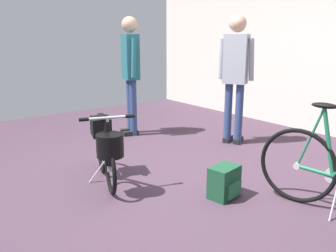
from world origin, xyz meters
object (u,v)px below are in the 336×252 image
at_px(folding_bike_foreground, 106,146).
at_px(backpack_on_floor, 225,182).
at_px(visitor_near_wall, 236,71).
at_px(visitor_browsing, 131,68).

height_order(folding_bike_foreground, backpack_on_floor, folding_bike_foreground).
height_order(visitor_near_wall, backpack_on_floor, visitor_near_wall).
xyz_separation_m(visitor_browsing, backpack_on_floor, (2.47, -0.50, -0.90)).
distance_m(visitor_near_wall, visitor_browsing, 1.59).
bearing_deg(backpack_on_floor, folding_bike_foreground, -143.09).
bearing_deg(backpack_on_floor, visitor_browsing, 168.46).
distance_m(visitor_near_wall, backpack_on_floor, 2.03).
bearing_deg(folding_bike_foreground, backpack_on_floor, 36.91).
height_order(visitor_near_wall, visitor_browsing, visitor_browsing).
relative_size(folding_bike_foreground, backpack_on_floor, 3.27).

